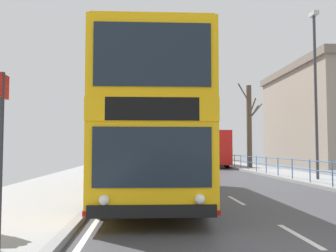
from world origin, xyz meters
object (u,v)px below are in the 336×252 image
background_bus_far_lane (205,148)px  bare_tree_far_00 (249,125)px  bus_stop_sign_near (1,140)px  double_decker_bus_main (151,129)px  street_lamp_far_side (315,82)px

background_bus_far_lane → bare_tree_far_00: 6.25m
background_bus_far_lane → bus_stop_sign_near: 30.23m
double_decker_bus_main → bus_stop_sign_near: size_ratio=4.24×
bus_stop_sign_near → street_lamp_far_side: (10.54, 12.18, 3.17)m
bus_stop_sign_near → bare_tree_far_00: size_ratio=0.39×
double_decker_bus_main → bare_tree_far_00: 18.96m
street_lamp_far_side → bare_tree_far_00: bearing=90.0°
double_decker_bus_main → street_lamp_far_side: street_lamp_far_side is taller
bus_stop_sign_near → street_lamp_far_side: bearing=49.1°
double_decker_bus_main → background_bus_far_lane: (5.42, 22.33, -0.55)m
double_decker_bus_main → bus_stop_sign_near: bearing=-108.7°
street_lamp_far_side → double_decker_bus_main: bearing=-147.2°
double_decker_bus_main → bare_tree_far_00: bearing=64.3°
bus_stop_sign_near → bare_tree_far_00: (10.53, 23.94, 1.83)m
bus_stop_sign_near → street_lamp_far_side: size_ratio=0.31×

